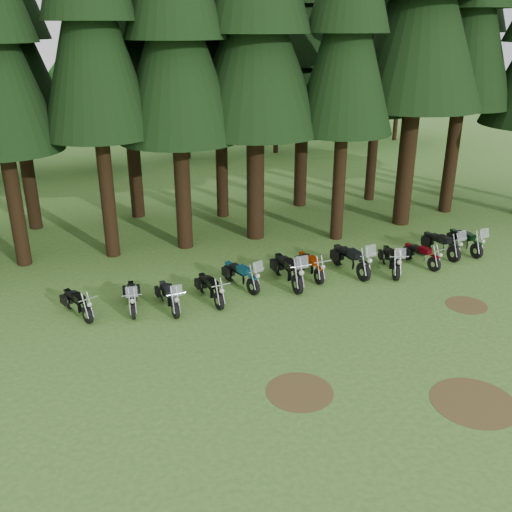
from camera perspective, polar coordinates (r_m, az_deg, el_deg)
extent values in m
plane|color=#3E6B27|center=(18.25, 10.37, -7.83)|extent=(120.00, 120.00, 0.00)
cylinder|color=black|center=(24.04, -23.04, 5.35)|extent=(0.58, 0.58, 5.53)
cylinder|color=black|center=(23.75, -14.72, 6.80)|extent=(0.58, 0.58, 5.99)
cone|color=black|center=(22.97, -16.20, 20.71)|extent=(4.32, 4.32, 7.49)
cylinder|color=black|center=(24.19, -7.36, 7.11)|extent=(0.66, 0.66, 5.57)
cone|color=black|center=(23.39, -8.04, 19.82)|extent=(4.95, 4.95, 6.96)
cylinder|color=black|center=(25.14, -0.06, 8.02)|extent=(0.77, 0.77, 5.70)
cone|color=black|center=(24.38, -0.07, 20.56)|extent=(5.81, 5.81, 7.12)
cylinder|color=black|center=(25.27, 8.33, 7.88)|extent=(0.55, 0.55, 5.71)
cone|color=black|center=(24.51, 9.08, 20.35)|extent=(4.15, 4.15, 7.14)
cylinder|color=black|center=(27.83, 14.86, 9.67)|extent=(0.80, 0.80, 6.62)
cone|color=black|center=(27.24, 16.27, 22.76)|extent=(5.98, 5.98, 8.27)
cylinder|color=black|center=(30.47, 19.03, 9.99)|extent=(0.64, 0.64, 6.35)
cone|color=black|center=(29.90, 20.58, 21.41)|extent=(4.79, 4.79, 7.93)
cylinder|color=black|center=(28.41, -21.87, 7.93)|extent=(0.60, 0.60, 5.53)
cone|color=black|center=(27.72, -23.50, 18.54)|extent=(4.52, 4.52, 6.91)
cylinder|color=black|center=(28.75, -12.08, 9.22)|extent=(0.65, 0.65, 5.55)
cone|color=black|center=(28.08, -13.00, 19.84)|extent=(4.85, 4.85, 6.94)
cylinder|color=black|center=(28.24, -3.44, 9.39)|extent=(0.58, 0.58, 5.52)
cone|color=black|center=(27.55, -3.71, 20.18)|extent=(4.35, 4.35, 6.90)
cylinder|color=black|center=(30.17, 4.51, 9.40)|extent=(0.66, 0.66, 4.70)
cone|color=black|center=(29.50, 4.78, 17.95)|extent=(4.94, 4.94, 5.87)
cone|color=black|center=(29.42, 4.97, 23.34)|extent=(3.95, 3.95, 4.96)
cylinder|color=black|center=(31.65, 11.58, 10.44)|extent=(0.53, 0.53, 5.56)
cone|color=black|center=(31.04, 12.38, 20.10)|extent=(3.94, 3.94, 6.95)
cylinder|color=black|center=(34.66, 19.24, 10.74)|extent=(0.61, 0.61, 5.65)
cone|color=black|center=(34.11, 20.45, 19.65)|extent=(4.59, 4.59, 7.06)
cylinder|color=black|center=(39.15, -23.85, 9.16)|extent=(0.36, 0.36, 2.80)
sphere|color=#20631C|center=(37.87, -22.89, 13.69)|extent=(4.67, 4.67, 4.67)
cylinder|color=black|center=(39.59, -15.43, 10.19)|extent=(0.36, 0.36, 2.55)
sphere|color=#20631C|center=(39.07, -15.95, 15.06)|extent=(5.95, 5.95, 5.95)
sphere|color=#20631C|center=(38.58, -14.21, 14.25)|extent=(4.25, 4.25, 4.25)
cylinder|color=black|center=(41.79, -6.87, 11.37)|extent=(0.36, 0.36, 2.47)
sphere|color=#20631C|center=(41.30, -7.08, 15.86)|extent=(5.76, 5.76, 5.76)
sphere|color=#20631C|center=(40.98, -5.42, 15.06)|extent=(4.12, 4.12, 4.12)
cylinder|color=black|center=(43.24, 1.99, 12.58)|extent=(0.36, 0.36, 3.52)
sphere|color=#20631C|center=(42.70, 2.08, 18.80)|extent=(8.21, 8.21, 8.21)
sphere|color=#20631C|center=(42.47, 4.42, 17.63)|extent=(5.87, 5.87, 5.87)
cylinder|color=black|center=(47.28, 9.01, 12.81)|extent=(0.36, 0.36, 2.94)
sphere|color=#20631C|center=(46.81, 9.30, 17.54)|extent=(6.86, 6.86, 6.86)
sphere|color=#20631C|center=(46.79, 11.05, 16.58)|extent=(4.90, 4.90, 4.90)
cylinder|color=black|center=(49.50, 13.83, 13.21)|extent=(0.36, 0.36, 3.52)
sphere|color=#20631C|center=(49.03, 14.35, 18.61)|extent=(8.20, 8.20, 8.20)
sphere|color=#20631C|center=(49.13, 16.31, 17.47)|extent=(5.86, 5.86, 5.86)
cylinder|color=#4C3D1E|center=(15.53, 4.39, -13.38)|extent=(1.80, 1.80, 0.01)
cylinder|color=#4C3D1E|center=(21.06, 20.31, -4.63)|extent=(1.40, 1.40, 0.01)
cylinder|color=#4C3D1E|center=(16.13, 20.94, -13.51)|extent=(2.20, 2.20, 0.01)
cylinder|color=black|center=(19.30, -16.49, -5.66)|extent=(0.33, 0.60, 0.59)
cylinder|color=black|center=(20.46, -18.20, -4.22)|extent=(0.33, 0.60, 0.59)
cube|color=silver|center=(19.88, -17.45, -4.67)|extent=(0.46, 0.68, 0.31)
cube|color=black|center=(19.57, -17.30, -4.03)|extent=(0.43, 0.56, 0.22)
cube|color=black|center=(19.93, -17.80, -3.72)|extent=(0.43, 0.56, 0.11)
cylinder|color=black|center=(19.21, -12.18, -5.34)|extent=(0.20, 0.60, 0.59)
cylinder|color=black|center=(20.46, -12.33, -3.57)|extent=(0.20, 0.60, 0.59)
cube|color=silver|center=(19.84, -12.28, -4.16)|extent=(0.33, 0.66, 0.31)
cube|color=black|center=(19.52, -12.34, -3.58)|extent=(0.33, 0.52, 0.22)
cube|color=black|center=(19.91, -12.37, -3.16)|extent=(0.33, 0.52, 0.11)
cube|color=silver|center=(18.62, -12.35, -3.53)|extent=(0.39, 0.16, 0.36)
cylinder|color=black|center=(19.01, -8.07, -5.32)|extent=(0.17, 0.61, 0.61)
cylinder|color=black|center=(20.24, -9.24, -3.60)|extent=(0.17, 0.61, 0.61)
cube|color=silver|center=(19.63, -8.73, -4.17)|extent=(0.30, 0.66, 0.31)
cube|color=#232328|center=(19.30, -8.61, -3.54)|extent=(0.31, 0.52, 0.22)
cube|color=black|center=(19.69, -8.95, -3.15)|extent=(0.31, 0.52, 0.11)
cube|color=silver|center=(18.41, -7.96, -3.44)|extent=(0.39, 0.14, 0.36)
cylinder|color=black|center=(19.40, -3.72, -4.51)|extent=(0.20, 0.63, 0.62)
cylinder|color=black|center=(20.62, -5.35, -2.86)|extent=(0.20, 0.63, 0.62)
cube|color=silver|center=(20.01, -4.62, -3.39)|extent=(0.34, 0.69, 0.32)
cube|color=black|center=(19.69, -4.40, -2.74)|extent=(0.34, 0.55, 0.23)
cube|color=black|center=(20.07, -4.88, -2.37)|extent=(0.34, 0.55, 0.11)
cylinder|color=black|center=(20.38, -0.29, -3.06)|extent=(0.31, 0.65, 0.64)
cylinder|color=black|center=(21.49, -2.70, -1.68)|extent=(0.31, 0.65, 0.64)
cube|color=silver|center=(20.93, -1.61, -2.09)|extent=(0.45, 0.73, 0.33)
cube|color=#135271|center=(20.62, -1.26, -1.41)|extent=(0.43, 0.60, 0.23)
cube|color=black|center=(20.97, -1.97, -1.11)|extent=(0.43, 0.60, 0.12)
cube|color=silver|center=(19.81, 0.21, -1.08)|extent=(0.43, 0.23, 0.38)
cylinder|color=black|center=(20.48, 4.16, -2.83)|extent=(0.16, 0.74, 0.74)
cylinder|color=black|center=(21.93, 2.32, -1.04)|extent=(0.16, 0.74, 0.74)
cube|color=silver|center=(21.20, 3.15, -1.60)|extent=(0.32, 0.78, 0.38)
cube|color=black|center=(20.83, 3.45, -0.86)|extent=(0.34, 0.62, 0.27)
cube|color=black|center=(21.28, 2.90, -0.46)|extent=(0.34, 0.62, 0.13)
cube|color=silver|center=(19.80, 4.63, -0.62)|extent=(0.47, 0.15, 0.44)
cylinder|color=black|center=(21.33, 6.32, -2.03)|extent=(0.14, 0.62, 0.62)
cylinder|color=black|center=(22.51, 4.63, -0.62)|extent=(0.14, 0.62, 0.62)
cube|color=silver|center=(21.92, 5.41, -1.06)|extent=(0.27, 0.66, 0.32)
cube|color=#9E2905|center=(21.61, 5.69, -0.45)|extent=(0.29, 0.52, 0.22)
cube|color=black|center=(21.98, 5.18, -0.14)|extent=(0.29, 0.52, 0.11)
cylinder|color=black|center=(21.81, 10.70, -1.57)|extent=(0.23, 0.74, 0.72)
cylinder|color=black|center=(23.07, 8.18, -0.06)|extent=(0.23, 0.74, 0.72)
cube|color=silver|center=(22.44, 9.34, -0.51)|extent=(0.39, 0.80, 0.37)
cube|color=black|center=(22.10, 9.78, 0.20)|extent=(0.39, 0.63, 0.26)
cube|color=black|center=(22.49, 9.02, 0.53)|extent=(0.39, 0.63, 0.13)
cube|color=silver|center=(21.20, 11.41, 0.52)|extent=(0.47, 0.19, 0.43)
cylinder|color=black|center=(22.15, 13.82, -1.57)|extent=(0.34, 0.67, 0.66)
cylinder|color=black|center=(23.51, 12.86, -0.06)|extent=(0.34, 0.67, 0.66)
cube|color=silver|center=(22.84, 13.31, -0.53)|extent=(0.49, 0.75, 0.34)
cube|color=black|center=(22.50, 13.54, 0.08)|extent=(0.46, 0.61, 0.24)
cube|color=black|center=(22.92, 13.24, 0.42)|extent=(0.46, 0.61, 0.12)
cube|color=silver|center=(21.55, 14.24, 0.26)|extent=(0.44, 0.25, 0.39)
cylinder|color=black|center=(23.36, 17.38, -0.78)|extent=(0.23, 0.61, 0.59)
cylinder|color=black|center=(24.21, 14.97, 0.32)|extent=(0.23, 0.61, 0.59)
cube|color=silver|center=(23.77, 16.10, -0.01)|extent=(0.36, 0.66, 0.31)
cube|color=maroon|center=(23.53, 16.54, 0.56)|extent=(0.36, 0.53, 0.22)
cube|color=black|center=(23.80, 15.81, 0.79)|extent=(0.36, 0.53, 0.11)
cylinder|color=black|center=(24.51, 19.16, 0.17)|extent=(0.20, 0.67, 0.66)
cylinder|color=black|center=(25.53, 16.75, 1.35)|extent=(0.20, 0.67, 0.66)
cube|color=silver|center=(25.02, 17.88, 1.01)|extent=(0.35, 0.73, 0.34)
cube|color=black|center=(24.74, 18.34, 1.61)|extent=(0.35, 0.58, 0.24)
cube|color=black|center=(25.06, 17.61, 1.86)|extent=(0.35, 0.58, 0.12)
cube|color=silver|center=(24.01, 19.93, 1.91)|extent=(0.43, 0.17, 0.40)
cylinder|color=black|center=(25.22, 21.19, 0.49)|extent=(0.14, 0.65, 0.65)
cylinder|color=black|center=(26.28, 19.07, 1.65)|extent=(0.14, 0.65, 0.65)
cube|color=silver|center=(25.75, 20.06, 1.30)|extent=(0.28, 0.69, 0.33)
cube|color=black|center=(25.47, 20.49, 1.87)|extent=(0.30, 0.54, 0.24)
cube|color=black|center=(25.81, 19.84, 2.12)|extent=(0.30, 0.54, 0.12)
cube|color=silver|center=(24.72, 21.91, 2.13)|extent=(0.41, 0.13, 0.39)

